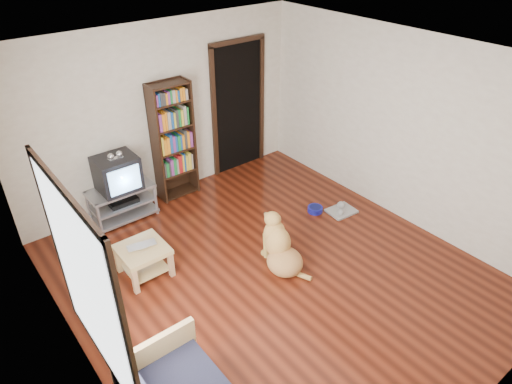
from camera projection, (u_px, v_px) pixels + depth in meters
ground at (272, 273)px, 5.61m from camera, size 5.00×5.00×0.00m
ceiling at (278, 63)px, 4.24m from camera, size 5.00×5.00×0.00m
wall_back at (162, 114)px, 6.58m from camera, size 4.50×0.00×4.50m
wall_front at (501, 323)px, 3.27m from camera, size 4.50×0.00×4.50m
wall_left at (66, 271)px, 3.74m from camera, size 0.00×5.00×5.00m
wall_right at (402, 129)px, 6.12m from camera, size 0.00×5.00×5.00m
laptop at (143, 248)px, 5.38m from camera, size 0.38×0.28×0.03m
dog_bowl at (315, 209)px, 6.74m from camera, size 0.22×0.22×0.08m
grey_rag at (341, 211)px, 6.74m from camera, size 0.43×0.35×0.03m
window at (86, 285)px, 3.31m from camera, size 0.03×1.46×1.70m
doorway at (238, 105)px, 7.38m from camera, size 1.03×0.05×2.19m
tv_stand at (122, 202)px, 6.49m from camera, size 0.90×0.45×0.50m
crt_tv at (116, 172)px, 6.25m from camera, size 0.55×0.52×0.58m
bookshelf at (173, 135)px, 6.67m from camera, size 0.60×0.30×1.80m
coffee_table at (143, 255)px, 5.47m from camera, size 0.55×0.55×0.40m
dog at (280, 248)px, 5.62m from camera, size 0.51×0.86×0.70m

